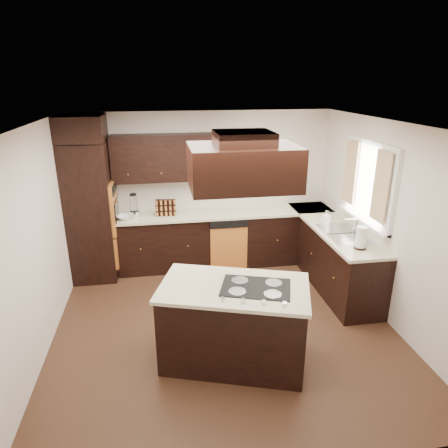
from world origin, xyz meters
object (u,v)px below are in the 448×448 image
(island, at_px, (234,325))
(range_hood, at_px, (243,167))
(oven_column, at_px, (91,212))
(spice_rack, at_px, (166,208))

(island, relative_size, range_hood, 1.43)
(oven_column, xyz_separation_m, island, (1.77, -2.38, -0.62))
(range_hood, bearing_deg, oven_column, 129.74)
(island, distance_m, range_hood, 1.73)
(island, height_order, range_hood, range_hood)
(oven_column, height_order, island, oven_column)
(island, xyz_separation_m, range_hood, (0.10, 0.13, 1.72))
(spice_rack, bearing_deg, range_hood, -66.53)
(oven_column, relative_size, range_hood, 2.02)
(range_hood, distance_m, spice_rack, 2.67)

